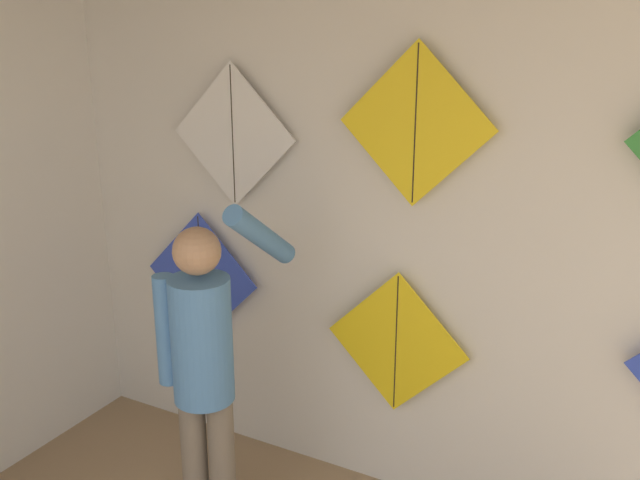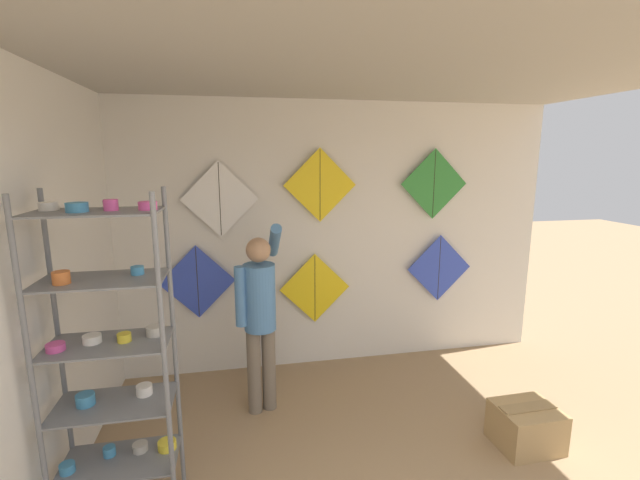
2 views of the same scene
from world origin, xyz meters
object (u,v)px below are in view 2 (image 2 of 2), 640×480
at_px(shopkeeper, 260,309).
at_px(kite_1, 315,288).
at_px(cardboard_box, 526,426).
at_px(kite_5, 434,184).
at_px(kite_0, 197,282).
at_px(kite_3, 220,199).
at_px(kite_4, 320,185).
at_px(shelf_rack, 109,348).
at_px(kite_2, 439,268).

height_order(shopkeeper, kite_1, shopkeeper).
relative_size(cardboard_box, kite_5, 0.63).
height_order(cardboard_box, kite_0, kite_0).
relative_size(kite_1, kite_3, 1.00).
bearing_deg(kite_5, kite_0, 180.00).
distance_m(kite_0, kite_3, 0.86).
relative_size(kite_0, kite_4, 1.00).
relative_size(shelf_rack, kite_2, 2.75).
bearing_deg(kite_2, shopkeeper, -160.11).
bearing_deg(kite_2, kite_0, 180.00).
xyz_separation_m(kite_0, kite_1, (1.20, 0.00, -0.14)).
bearing_deg(cardboard_box, shelf_rack, -178.31).
height_order(kite_4, kite_5, kite_4).
relative_size(cardboard_box, kite_1, 0.63).
bearing_deg(kite_4, kite_1, 180.00).
bearing_deg(shelf_rack, kite_5, 31.18).
bearing_deg(kite_0, shopkeeper, -51.97).
distance_m(shopkeeper, kite_1, 0.97).
distance_m(cardboard_box, kite_3, 3.29).
height_order(shelf_rack, cardboard_box, shelf_rack).
relative_size(shelf_rack, kite_4, 2.75).
bearing_deg(kite_0, kite_4, 0.00).
bearing_deg(kite_2, shelf_rack, -149.80).
relative_size(shopkeeper, kite_2, 2.24).
bearing_deg(kite_3, kite_2, 0.00).
height_order(kite_1, kite_3, kite_3).
xyz_separation_m(shopkeeper, kite_1, (0.62, 0.74, -0.08)).
xyz_separation_m(cardboard_box, kite_2, (0.04, 1.64, 0.85)).
bearing_deg(kite_0, kite_5, 0.00).
height_order(cardboard_box, kite_2, kite_2).
bearing_deg(kite_4, kite_3, 180.00).
xyz_separation_m(kite_0, kite_5, (2.50, 0.00, 0.94)).
height_order(cardboard_box, kite_3, kite_3).
relative_size(shelf_rack, kite_3, 2.75).
bearing_deg(kite_5, shelf_rack, -148.82).
distance_m(cardboard_box, kite_1, 2.26).
height_order(kite_1, kite_4, kite_4).
distance_m(cardboard_box, kite_5, 2.43).
height_order(shopkeeper, kite_0, shopkeeper).
distance_m(kite_0, kite_5, 2.67).
xyz_separation_m(kite_0, kite_4, (1.25, 0.00, 0.95)).
bearing_deg(cardboard_box, kite_3, 144.70).
bearing_deg(kite_1, shopkeeper, -130.15).
xyz_separation_m(kite_1, kite_4, (0.06, 0.00, 1.09)).
bearing_deg(kite_1, cardboard_box, -50.00).
relative_size(shelf_rack, shopkeeper, 1.23).
distance_m(shelf_rack, kite_2, 3.44).
distance_m(shopkeeper, kite_5, 2.29).
distance_m(kite_1, kite_4, 1.09).
relative_size(kite_0, kite_2, 1.00).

